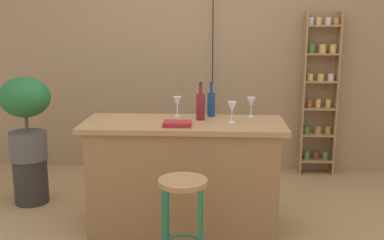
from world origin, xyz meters
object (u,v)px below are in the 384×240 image
object	(u,v)px
spice_shelf	(319,93)
wine_glass_center	(177,102)
bar_stool	(183,204)
bottle_spirits_clear	(211,104)
wine_glass_left	(232,108)
wine_glass_right	(251,103)
bottle_soda_blue	(201,106)
plant_stool	(31,181)
potted_plant	(26,112)
cookbook	(177,124)

from	to	relation	value
spice_shelf	wine_glass_center	size ratio (longest dim) A/B	10.72
bar_stool	bottle_spirits_clear	world-z (taller)	bottle_spirits_clear
wine_glass_center	wine_glass_left	bearing A→B (deg)	-25.77
wine_glass_center	bar_stool	bearing A→B (deg)	-82.88
spice_shelf	wine_glass_center	xyz separation A→B (m)	(-1.42, -1.28, 0.10)
bar_stool	spice_shelf	bearing A→B (deg)	59.07
wine_glass_right	wine_glass_left	bearing A→B (deg)	-126.48
bottle_soda_blue	bar_stool	bearing A→B (deg)	-96.07
bottle_spirits_clear	wine_glass_left	distance (m)	0.28
bottle_spirits_clear	wine_glass_right	xyz separation A→B (m)	(0.33, -0.01, 0.01)
plant_stool	potted_plant	size ratio (longest dim) A/B	0.55
wine_glass_center	bottle_soda_blue	bearing A→B (deg)	-33.77
bottle_spirits_clear	wine_glass_right	bearing A→B (deg)	-1.56
potted_plant	wine_glass_left	distance (m)	1.90
potted_plant	bottle_spirits_clear	xyz separation A→B (m)	(1.67, -0.24, 0.13)
cookbook	potted_plant	bearing A→B (deg)	155.31
bar_stool	potted_plant	world-z (taller)	potted_plant
wine_glass_right	bottle_spirits_clear	bearing A→B (deg)	178.44
spice_shelf	wine_glass_right	world-z (taller)	spice_shelf
bottle_soda_blue	potted_plant	bearing A→B (deg)	166.37
potted_plant	wine_glass_right	bearing A→B (deg)	-7.12
bottle_soda_blue	bottle_spirits_clear	distance (m)	0.17
spice_shelf	plant_stool	size ratio (longest dim) A/B	4.21
spice_shelf	bottle_spirits_clear	xyz separation A→B (m)	(-1.14, -1.27, 0.09)
bar_stool	bottle_spirits_clear	xyz separation A→B (m)	(0.16, 0.92, 0.51)
plant_stool	potted_plant	distance (m)	0.65
bottle_soda_blue	wine_glass_right	world-z (taller)	bottle_soda_blue
spice_shelf	bottle_spirits_clear	distance (m)	1.71
wine_glass_right	cookbook	world-z (taller)	wine_glass_right
plant_stool	cookbook	bearing A→B (deg)	-23.61
cookbook	bottle_soda_blue	bearing A→B (deg)	54.29
spice_shelf	wine_glass_center	distance (m)	1.92
bar_stool	cookbook	distance (m)	0.69
bar_stool	wine_glass_center	distance (m)	1.05
potted_plant	cookbook	world-z (taller)	potted_plant
bar_stool	wine_glass_center	world-z (taller)	wine_glass_center
plant_stool	cookbook	world-z (taller)	cookbook
potted_plant	wine_glass_center	size ratio (longest dim) A/B	4.62
wine_glass_right	wine_glass_center	bearing A→B (deg)	-179.52
plant_stool	wine_glass_right	bearing A→B (deg)	-7.12
bottle_spirits_clear	wine_glass_center	xyz separation A→B (m)	(-0.28, -0.01, 0.01)
spice_shelf	wine_glass_right	bearing A→B (deg)	-122.73
bar_stool	plant_stool	size ratio (longest dim) A/B	1.57
bar_stool	potted_plant	bearing A→B (deg)	142.39
potted_plant	bottle_soda_blue	bearing A→B (deg)	-13.63
potted_plant	wine_glass_right	world-z (taller)	potted_plant
plant_stool	potted_plant	bearing A→B (deg)	0.00
spice_shelf	wine_glass_left	bearing A→B (deg)	-123.30
bar_stool	wine_glass_right	bearing A→B (deg)	61.71
potted_plant	bottle_soda_blue	xyz separation A→B (m)	(1.59, -0.38, 0.14)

